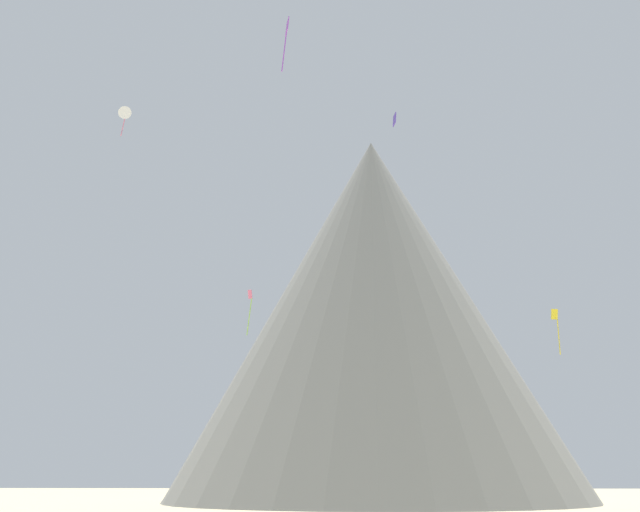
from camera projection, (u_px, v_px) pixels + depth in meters
rock_massif at (365, 334)px, 105.25m from camera, size 76.60×76.60×50.43m
kite_violet_high at (287, 32)px, 60.72m from camera, size 0.63×1.09×4.51m
kite_rainbow_mid at (250, 304)px, 81.17m from camera, size 0.57×0.61×4.81m
kite_white_high at (125, 113)px, 80.08m from camera, size 1.41×0.76×3.29m
kite_yellow_mid at (556, 321)px, 67.92m from camera, size 0.78×0.86×4.10m
kite_indigo_high at (394, 120)px, 66.16m from camera, size 0.30×1.01×1.00m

